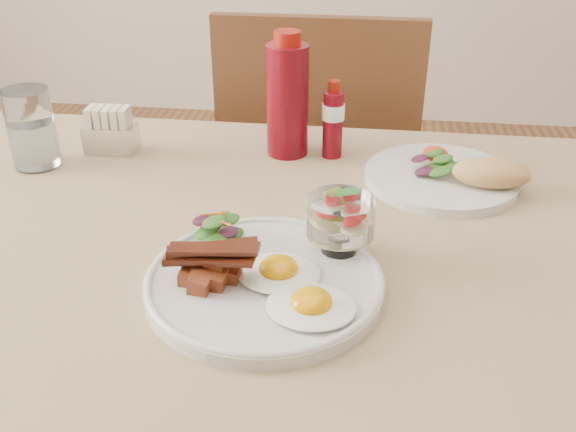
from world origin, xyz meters
name	(u,v)px	position (x,y,z in m)	size (l,w,h in m)	color
table	(279,307)	(0.00, 0.00, 0.66)	(1.33, 0.88, 0.75)	brown
chair_far	(319,182)	(0.00, 0.66, 0.52)	(0.42, 0.42, 0.93)	brown
main_plate	(264,283)	(-0.01, -0.08, 0.76)	(0.28, 0.28, 0.02)	silver
fried_eggs	(294,287)	(0.03, -0.11, 0.78)	(0.16, 0.17, 0.03)	white
bacon_potato_pile	(210,266)	(-0.06, -0.10, 0.79)	(0.11, 0.07, 0.05)	maroon
side_salad	(218,230)	(-0.08, -0.01, 0.78)	(0.07, 0.07, 0.04)	#1C4E15
fruit_cup	(341,217)	(0.08, -0.01, 0.81)	(0.08, 0.08, 0.08)	white
second_plate	(453,175)	(0.24, 0.23, 0.77)	(0.24, 0.24, 0.06)	silver
ketchup_bottle	(287,98)	(-0.03, 0.31, 0.85)	(0.08, 0.08, 0.21)	#5C050F
hot_sauce_bottle	(333,120)	(0.05, 0.31, 0.82)	(0.04, 0.04, 0.13)	#5C050F
sugar_caddy	(111,133)	(-0.33, 0.28, 0.79)	(0.09, 0.05, 0.08)	silver
water_glass	(32,133)	(-0.43, 0.21, 0.81)	(0.07, 0.07, 0.13)	white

